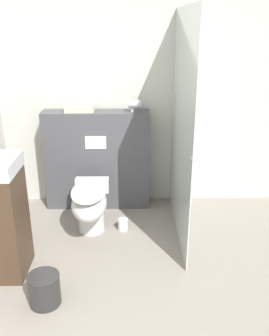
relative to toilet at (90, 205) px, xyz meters
name	(u,v)px	position (x,y,z in m)	size (l,w,h in m)	color
ground_plane	(141,329)	(0.46, -1.27, -0.31)	(12.00, 12.00, 0.00)	gray
wall_back	(136,93)	(0.46, 0.81, 0.94)	(8.00, 0.06, 2.50)	silver
partition_panel	(97,160)	(0.03, 0.63, 0.24)	(1.14, 0.26, 1.09)	#4C4C51
shower_glass	(181,129)	(0.87, 0.07, 0.74)	(0.04, 1.42, 2.11)	silver
toilet	(90,205)	(0.00, 0.00, 0.00)	(0.34, 0.68, 0.50)	white
hair_drier	(136,104)	(0.45, 0.60, 0.86)	(0.17, 0.09, 0.13)	#B7B7BC
folded_towel	(80,108)	(-0.13, 0.63, 0.82)	(0.30, 0.19, 0.08)	beige
spare_toilet_roll	(123,224)	(0.32, 0.05, -0.25)	(0.10, 0.10, 0.12)	white
waste_bin	(44,289)	(-0.25, -1.00, -0.19)	(0.24, 0.24, 0.24)	#2D2D2D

